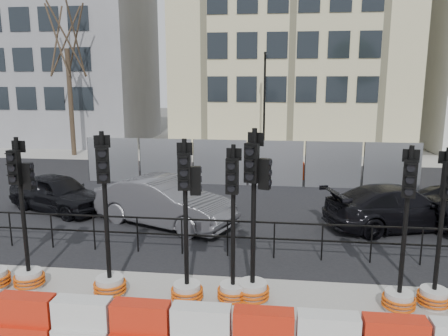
# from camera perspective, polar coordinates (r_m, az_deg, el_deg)

# --- Properties ---
(ground) EXTENTS (120.00, 120.00, 0.00)m
(ground) POSITION_cam_1_polar(r_m,az_deg,el_deg) (10.52, -0.29, -14.07)
(ground) COLOR #51514C
(ground) RESTS_ON ground
(road) EXTENTS (40.00, 14.00, 0.03)m
(road) POSITION_cam_1_polar(r_m,az_deg,el_deg) (17.06, 2.63, -3.88)
(road) COLOR black
(road) RESTS_ON ground
(sidewalk_far) EXTENTS (40.00, 4.00, 0.02)m
(sidewalk_far) POSITION_cam_1_polar(r_m,az_deg,el_deg) (25.84, 4.11, 1.39)
(sidewalk_far) COLOR gray
(sidewalk_far) RESTS_ON ground
(building_grey) EXTENTS (11.00, 9.06, 14.00)m
(building_grey) POSITION_cam_1_polar(r_m,az_deg,el_deg) (34.96, -19.60, 14.91)
(building_grey) COLOR gray
(building_grey) RESTS_ON ground
(building_cream) EXTENTS (15.00, 10.06, 18.00)m
(building_cream) POSITION_cam_1_polar(r_m,az_deg,el_deg) (31.72, 8.75, 19.47)
(building_cream) COLOR #C7BE91
(building_cream) RESTS_ON ground
(kerb_railing) EXTENTS (18.00, 0.04, 1.00)m
(kerb_railing) POSITION_cam_1_polar(r_m,az_deg,el_deg) (11.35, 0.46, -8.33)
(kerb_railing) COLOR black
(kerb_railing) RESTS_ON ground
(heras_fencing) EXTENTS (14.33, 1.72, 2.00)m
(heras_fencing) POSITION_cam_1_polar(r_m,az_deg,el_deg) (19.58, 1.81, 0.24)
(heras_fencing) COLOR #919399
(heras_fencing) RESTS_ON ground
(lamp_post_far) EXTENTS (0.12, 0.56, 6.00)m
(lamp_post_far) POSITION_cam_1_polar(r_m,az_deg,el_deg) (24.44, 5.29, 8.38)
(lamp_post_far) COLOR black
(lamp_post_far) RESTS_ON ground
(tree_bare_far) EXTENTS (2.00, 2.00, 9.00)m
(tree_bare_far) POSITION_cam_1_polar(r_m,az_deg,el_deg) (27.81, -19.89, 15.21)
(tree_bare_far) COLOR #473828
(tree_bare_far) RESTS_ON ground
(barrier_row) EXTENTS (15.70, 0.50, 0.80)m
(barrier_row) POSITION_cam_1_polar(r_m,az_deg,el_deg) (7.91, -2.98, -20.37)
(barrier_row) COLOR red
(barrier_row) RESTS_ON ground
(traffic_signal_b) EXTENTS (0.66, 0.66, 3.37)m
(traffic_signal_b) POSITION_cam_1_polar(r_m,az_deg,el_deg) (10.60, -24.34, -10.21)
(traffic_signal_b) COLOR #BBBBB7
(traffic_signal_b) RESTS_ON ground
(traffic_signal_c) EXTENTS (0.70, 0.70, 3.53)m
(traffic_signal_c) POSITION_cam_1_polar(r_m,az_deg,el_deg) (9.69, -14.82, -12.05)
(traffic_signal_c) COLOR #BBBBB7
(traffic_signal_c) RESTS_ON ground
(traffic_signal_d) EXTENTS (0.67, 0.67, 3.42)m
(traffic_signal_d) POSITION_cam_1_polar(r_m,az_deg,el_deg) (9.14, -4.85, -12.59)
(traffic_signal_d) COLOR #BBBBB7
(traffic_signal_d) RESTS_ON ground
(traffic_signal_e) EXTENTS (0.65, 0.65, 3.31)m
(traffic_signal_e) POSITION_cam_1_polar(r_m,az_deg,el_deg) (9.17, 1.15, -13.37)
(traffic_signal_e) COLOR #BBBBB7
(traffic_signal_e) RESTS_ON ground
(traffic_signal_f) EXTENTS (0.71, 0.71, 3.62)m
(traffic_signal_f) POSITION_cam_1_polar(r_m,az_deg,el_deg) (9.11, 3.82, -12.31)
(traffic_signal_f) COLOR #BBBBB7
(traffic_signal_f) RESTS_ON ground
(traffic_signal_g) EXTENTS (0.66, 0.66, 3.34)m
(traffic_signal_g) POSITION_cam_1_polar(r_m,az_deg,el_deg) (9.51, 22.07, -13.27)
(traffic_signal_g) COLOR #BBBBB7
(traffic_signal_g) RESTS_ON ground
(traffic_signal_h) EXTENTS (0.65, 0.65, 3.28)m
(traffic_signal_h) POSITION_cam_1_polar(r_m,az_deg,el_deg) (9.92, 25.96, -12.62)
(traffic_signal_h) COLOR #BBBBB7
(traffic_signal_h) RESTS_ON ground
(car_a) EXTENTS (4.41, 5.00, 1.31)m
(car_a) POSITION_cam_1_polar(r_m,az_deg,el_deg) (16.30, -20.86, -3.05)
(car_a) COLOR black
(car_a) RESTS_ON ground
(car_b) EXTENTS (4.86, 5.72, 1.51)m
(car_b) POSITION_cam_1_polar(r_m,az_deg,el_deg) (13.89, -7.75, -4.41)
(car_b) COLOR #4B4B50
(car_b) RESTS_ON ground
(car_c) EXTENTS (4.65, 5.77, 1.35)m
(car_c) POSITION_cam_1_polar(r_m,az_deg,el_deg) (14.53, 21.90, -4.77)
(car_c) COLOR black
(car_c) RESTS_ON ground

